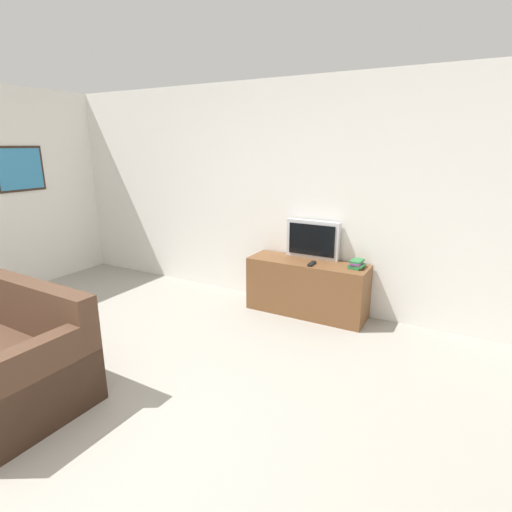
{
  "coord_description": "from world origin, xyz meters",
  "views": [
    {
      "loc": [
        2.24,
        -1.27,
        1.88
      ],
      "look_at": [
        0.31,
        2.2,
        0.77
      ],
      "focal_mm": 28.0,
      "sensor_mm": 36.0,
      "label": 1
    }
  ],
  "objects_px": {
    "tv_stand": "(307,287)",
    "television": "(313,239)",
    "remote_on_stand": "(312,264)",
    "book_stack": "(357,264)"
  },
  "relations": [
    {
      "from": "tv_stand",
      "to": "television",
      "type": "bearing_deg",
      "value": 95.5
    },
    {
      "from": "television",
      "to": "remote_on_stand",
      "type": "bearing_deg",
      "value": -69.32
    },
    {
      "from": "television",
      "to": "remote_on_stand",
      "type": "height_order",
      "value": "television"
    },
    {
      "from": "television",
      "to": "book_stack",
      "type": "xyz_separation_m",
      "value": [
        0.56,
        -0.14,
        -0.18
      ]
    },
    {
      "from": "book_stack",
      "to": "television",
      "type": "bearing_deg",
      "value": 165.72
    },
    {
      "from": "television",
      "to": "book_stack",
      "type": "distance_m",
      "value": 0.6
    },
    {
      "from": "television",
      "to": "book_stack",
      "type": "relative_size",
      "value": 2.89
    },
    {
      "from": "tv_stand",
      "to": "book_stack",
      "type": "relative_size",
      "value": 6.27
    },
    {
      "from": "book_stack",
      "to": "remote_on_stand",
      "type": "distance_m",
      "value": 0.48
    },
    {
      "from": "book_stack",
      "to": "remote_on_stand",
      "type": "xyz_separation_m",
      "value": [
        -0.46,
        -0.13,
        -0.03
      ]
    }
  ]
}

